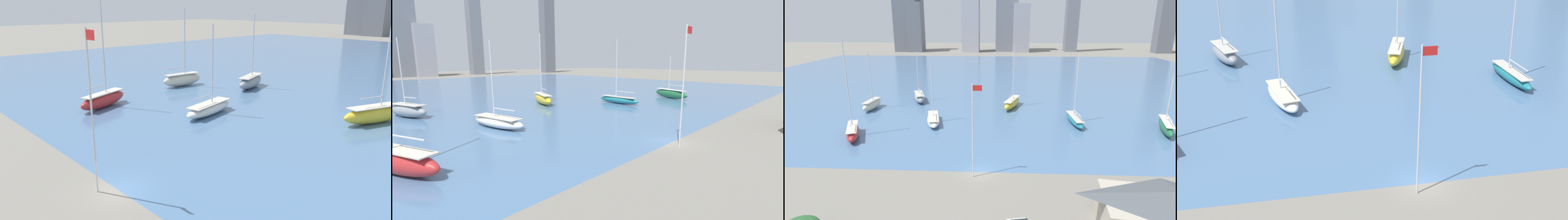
{
  "view_description": "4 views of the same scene",
  "coord_description": "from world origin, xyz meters",
  "views": [
    {
      "loc": [
        23.78,
        -13.6,
        13.91
      ],
      "look_at": [
        -0.05,
        8.12,
        4.93
      ],
      "focal_mm": 35.0,
      "sensor_mm": 36.0,
      "label": 1
    },
    {
      "loc": [
        -26.39,
        -12.96,
        8.84
      ],
      "look_at": [
        -2.67,
        10.48,
        2.64
      ],
      "focal_mm": 24.0,
      "sensor_mm": 36.0,
      "label": 2
    },
    {
      "loc": [
        1.92,
        -37.12,
        19.7
      ],
      "look_at": [
        -0.69,
        12.69,
        5.04
      ],
      "focal_mm": 28.0,
      "sensor_mm": 36.0,
      "label": 3
    },
    {
      "loc": [
        -12.03,
        -37.32,
        23.6
      ],
      "look_at": [
        -2.38,
        9.15,
        2.99
      ],
      "focal_mm": 50.0,
      "sensor_mm": 36.0,
      "label": 4
    }
  ],
  "objects": [
    {
      "name": "sailboat_white",
      "position": [
        -10.41,
        19.95,
        0.85
      ],
      "size": [
        4.32,
        9.59,
        11.57
      ],
      "rotation": [
        0.0,
        0.0,
        0.21
      ],
      "color": "white",
      "rests_on": "harbor_water"
    },
    {
      "name": "harbor_water",
      "position": [
        0.0,
        70.0,
        0.0
      ],
      "size": [
        180.0,
        140.0,
        0.0
      ],
      "color": "#4C7099",
      "rests_on": "ground_plane"
    },
    {
      "name": "sailboat_gray",
      "position": [
        -17.34,
        36.66,
        1.14
      ],
      "size": [
        5.03,
        8.84,
        12.48
      ],
      "rotation": [
        0.0,
        0.0,
        0.33
      ],
      "color": "gray",
      "rests_on": "harbor_water"
    },
    {
      "name": "ground_plane",
      "position": [
        0.0,
        0.0,
        0.0
      ],
      "size": [
        500.0,
        500.0,
        0.0
      ],
      "primitive_type": "plane",
      "color": "gray"
    },
    {
      "name": "sailboat_teal",
      "position": [
        17.66,
        21.25,
        0.86
      ],
      "size": [
        2.28,
        9.9,
        13.38
      ],
      "rotation": [
        0.0,
        0.0,
        0.04
      ],
      "color": "#1E757F",
      "rests_on": "harbor_water"
    },
    {
      "name": "flag_pole",
      "position": [
        -0.85,
        -1.3,
        6.7
      ],
      "size": [
        1.24,
        0.14,
        12.41
      ],
      "color": "silver",
      "rests_on": "ground_plane"
    },
    {
      "name": "sailboat_yellow",
      "position": [
        5.79,
        32.27,
        1.16
      ],
      "size": [
        5.17,
        9.95,
        14.51
      ],
      "rotation": [
        0.0,
        0.0,
        -0.33
      ],
      "color": "yellow",
      "rests_on": "harbor_water"
    }
  ]
}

